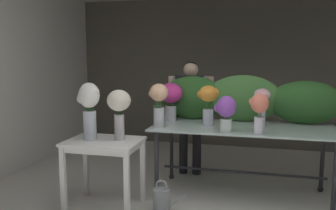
# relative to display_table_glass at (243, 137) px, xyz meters

# --- Properties ---
(ground_plane) EXTENTS (8.73, 8.73, 0.00)m
(ground_plane) POSITION_rel_display_table_glass_xyz_m (-0.29, 0.40, -0.71)
(ground_plane) COLOR beige
(wall_back) EXTENTS (5.82, 0.12, 2.66)m
(wall_back) POSITION_rel_display_table_glass_xyz_m (-0.29, 2.39, 0.62)
(wall_back) COLOR #5B564C
(wall_back) RESTS_ON ground
(wall_left) EXTENTS (0.12, 4.09, 2.66)m
(wall_left) POSITION_rel_display_table_glass_xyz_m (-3.19, 0.40, 0.62)
(wall_left) COLOR silver
(wall_left) RESTS_ON ground
(display_table_glass) EXTENTS (2.07, 0.92, 0.84)m
(display_table_glass) POSITION_rel_display_table_glass_xyz_m (0.00, 0.00, 0.00)
(display_table_glass) COLOR #B2C8C4
(display_table_glass) RESTS_ON ground
(side_table_white) EXTENTS (0.78, 0.59, 0.75)m
(side_table_white) POSITION_rel_display_table_glass_xyz_m (-1.43, -0.69, -0.07)
(side_table_white) COLOR white
(side_table_white) RESTS_ON ground
(florist) EXTENTS (0.62, 0.24, 1.56)m
(florist) POSITION_rel_display_table_glass_xyz_m (-0.73, 0.63, 0.25)
(florist) COLOR #232328
(florist) RESTS_ON ground
(foliage_backdrop) EXTENTS (2.20, 0.31, 0.58)m
(foliage_backdrop) POSITION_rel_display_table_glass_xyz_m (0.08, 0.34, 0.39)
(foliage_backdrop) COLOR #2D6028
(foliage_backdrop) RESTS_ON display_table_glass
(vase_sunset_dahlias) EXTENTS (0.26, 0.22, 0.47)m
(vase_sunset_dahlias) POSITION_rel_display_table_glass_xyz_m (-0.40, -0.03, 0.42)
(vase_sunset_dahlias) COLOR silver
(vase_sunset_dahlias) RESTS_ON display_table_glass
(vase_blush_roses) EXTENTS (0.18, 0.18, 0.44)m
(vase_blush_roses) POSITION_rel_display_table_glass_xyz_m (0.20, 0.08, 0.39)
(vase_blush_roses) COLOR silver
(vase_blush_roses) RESTS_ON display_table_glass
(vase_magenta_lilies) EXTENTS (0.30, 0.30, 0.48)m
(vase_magenta_lilies) POSITION_rel_display_table_glass_xyz_m (-0.89, 0.14, 0.42)
(vase_magenta_lilies) COLOR silver
(vase_magenta_lilies) RESTS_ON display_table_glass
(vase_coral_snapdragons) EXTENTS (0.20, 0.19, 0.42)m
(vase_coral_snapdragons) POSITION_rel_display_table_glass_xyz_m (0.17, -0.35, 0.38)
(vase_coral_snapdragons) COLOR silver
(vase_coral_snapdragons) RESTS_ON display_table_glass
(vase_peach_anemones) EXTENTS (0.23, 0.21, 0.50)m
(vase_peach_anemones) POSITION_rel_display_table_glass_xyz_m (-0.94, -0.26, 0.41)
(vase_peach_anemones) COLOR silver
(vase_peach_anemones) RESTS_ON display_table_glass
(vase_violet_freesia) EXTENTS (0.24, 0.21, 0.39)m
(vase_violet_freesia) POSITION_rel_display_table_glass_xyz_m (-0.17, -0.34, 0.34)
(vase_violet_freesia) COLOR silver
(vase_violet_freesia) RESTS_ON display_table_glass
(vase_white_roses_tall) EXTENTS (0.27, 0.22, 0.61)m
(vase_white_roses_tall) POSITION_rel_display_table_glass_xyz_m (-1.58, -0.69, 0.39)
(vase_white_roses_tall) COLOR silver
(vase_white_roses_tall) RESTS_ON side_table_white
(vase_cream_lisianthus_tall) EXTENTS (0.26, 0.25, 0.54)m
(vase_cream_lisianthus_tall) POSITION_rel_display_table_glass_xyz_m (-1.27, -0.63, 0.39)
(vase_cream_lisianthus_tall) COLOR silver
(vase_cream_lisianthus_tall) RESTS_ON side_table_white
(watering_can) EXTENTS (0.35, 0.18, 0.34)m
(watering_can) POSITION_rel_display_table_glass_xyz_m (-0.80, -0.64, -0.59)
(watering_can) COLOR #999EA3
(watering_can) RESTS_ON ground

